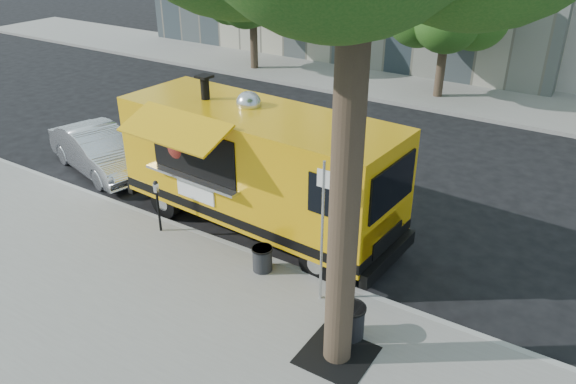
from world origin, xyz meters
name	(u,v)px	position (x,y,z in m)	size (l,w,h in m)	color
ground	(295,246)	(0.00, 0.00, 0.00)	(120.00, 120.00, 0.00)	black
sidewalk	(179,343)	(0.00, -4.00, 0.07)	(60.00, 6.00, 0.15)	gray
curb	(273,262)	(0.00, -0.93, 0.07)	(60.00, 0.14, 0.16)	#999993
far_sidewalk	(467,97)	(0.00, 13.50, 0.07)	(60.00, 5.00, 0.15)	gray
tree_well	(337,355)	(2.60, -2.80, 0.15)	(1.20, 1.20, 0.02)	black
far_tree_b	(449,3)	(-1.00, 12.70, 3.83)	(3.60, 3.60, 5.50)	#33261C
sign_post	(322,225)	(1.55, -1.55, 1.85)	(0.28, 0.06, 3.00)	silver
parking_meter	(157,200)	(-3.00, -1.35, 0.98)	(0.11, 0.11, 1.33)	black
food_truck	(257,166)	(-1.24, 0.25, 1.68)	(7.35, 3.56, 3.57)	#E1A30B
sedan	(99,150)	(-7.15, 0.43, 0.67)	(1.42, 4.07, 1.34)	silver
trash_bin_left	(262,258)	(0.02, -1.37, 0.45)	(0.46, 0.46, 0.55)	black
trash_bin_right	(351,320)	(2.56, -2.22, 0.50)	(0.54, 0.54, 0.65)	black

